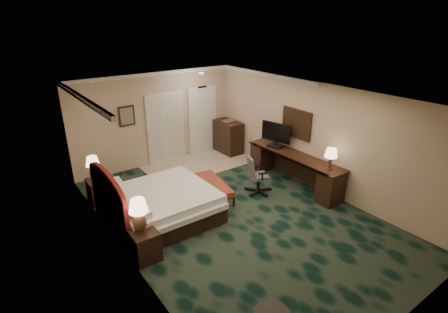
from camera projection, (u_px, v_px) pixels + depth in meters
floor at (235, 215)px, 7.85m from camera, size 5.00×7.50×0.00m
ceiling at (237, 96)px, 6.82m from camera, size 5.00×7.50×0.00m
wall_back at (157, 119)px, 10.14m from camera, size 5.00×0.00×2.70m
wall_front at (412, 250)px, 4.53m from camera, size 5.00×0.00×2.70m
wall_left at (120, 193)px, 5.98m from camera, size 0.00×7.50×2.70m
wall_right at (315, 137)px, 8.70m from camera, size 0.00×7.50×2.70m
crown_molding at (237, 98)px, 6.84m from camera, size 5.00×7.50×0.10m
tile_patch at (200, 164)px, 10.51m from camera, size 3.20×1.70×0.01m
headboard at (109, 201)px, 7.01m from camera, size 0.12×2.00×1.40m
entry_door at (202, 120)px, 11.08m from camera, size 1.02×0.06×2.18m
closet_doors at (166, 128)px, 10.36m from camera, size 1.20×0.06×2.10m
wall_art at (127, 116)px, 9.53m from camera, size 0.45×0.06×0.55m
wall_mirror at (297, 124)px, 9.05m from camera, size 0.05×0.95×0.75m
bed at (163, 205)px, 7.59m from camera, size 2.08×1.93×0.66m
nightstand_near at (145, 245)px, 6.36m from camera, size 0.46×0.53×0.58m
nightstand_far at (99, 190)px, 8.32m from camera, size 0.45×0.52×0.56m
lamp_near at (139, 216)px, 6.14m from camera, size 0.42×0.42×0.65m
lamp_far at (93, 168)px, 8.12m from camera, size 0.39×0.39×0.58m
bed_bench at (213, 190)px, 8.44m from camera, size 0.71×1.42×0.46m
desk at (293, 170)px, 9.11m from camera, size 0.62×2.89×0.83m
tv at (276, 135)px, 9.36m from camera, size 0.27×0.86×0.68m
desk_lamp at (330, 159)px, 8.04m from camera, size 0.36×0.36×0.52m
desk_chair at (259, 175)px, 8.66m from camera, size 0.72×0.70×0.98m
minibar at (228, 137)px, 11.23m from camera, size 0.54×0.98×1.03m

